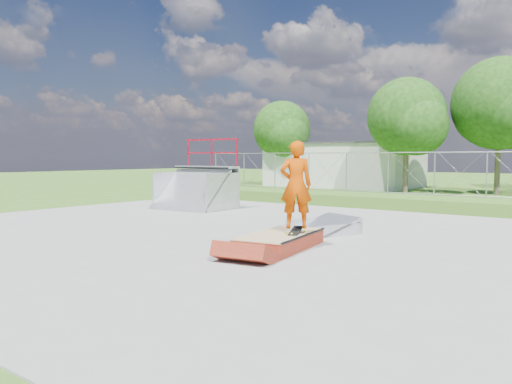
# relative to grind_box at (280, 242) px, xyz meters

# --- Properties ---
(ground) EXTENTS (120.00, 120.00, 0.00)m
(ground) POSITION_rel_grind_box_xyz_m (-2.20, 1.09, -0.18)
(ground) COLOR #3A611B
(ground) RESTS_ON ground
(concrete_pad) EXTENTS (20.00, 16.00, 0.04)m
(concrete_pad) POSITION_rel_grind_box_xyz_m (-2.20, 1.09, -0.16)
(concrete_pad) COLOR gray
(concrete_pad) RESTS_ON ground
(grass_berm) EXTENTS (24.00, 3.00, 0.50)m
(grass_berm) POSITION_rel_grind_box_xyz_m (-2.20, 10.59, 0.07)
(grass_berm) COLOR #3A611B
(grass_berm) RESTS_ON ground
(grind_box) EXTENTS (1.57, 2.62, 0.37)m
(grind_box) POSITION_rel_grind_box_xyz_m (0.00, 0.00, 0.00)
(grind_box) COLOR maroon
(grind_box) RESTS_ON concrete_pad
(quarter_pipe) EXTENTS (2.93, 2.51, 2.83)m
(quarter_pipe) POSITION_rel_grind_box_xyz_m (-7.62, 5.08, 1.23)
(quarter_pipe) COLOR #B1B3B9
(quarter_pipe) RESTS_ON concrete_pad
(flat_bank_ramp) EXTENTS (1.98, 2.03, 0.45)m
(flat_bank_ramp) POSITION_rel_grind_box_xyz_m (-0.34, 2.54, 0.04)
(flat_bank_ramp) COLOR #B1B3B9
(flat_bank_ramp) RESTS_ON concrete_pad
(skateboard) EXTENTS (0.49, 0.82, 0.13)m
(skateboard) POSITION_rel_grind_box_xyz_m (0.26, 0.24, 0.23)
(skateboard) COLOR black
(skateboard) RESTS_ON grind_box
(skater) EXTENTS (0.85, 0.81, 1.96)m
(skater) POSITION_rel_grind_box_xyz_m (0.26, 0.24, 1.21)
(skater) COLOR #C23F00
(skater) RESTS_ON grind_box
(concrete_stairs) EXTENTS (1.50, 1.60, 0.80)m
(concrete_stairs) POSITION_rel_grind_box_xyz_m (-10.70, 9.79, 0.22)
(concrete_stairs) COLOR gray
(concrete_stairs) RESTS_ON ground
(chain_link_fence) EXTENTS (20.00, 0.06, 1.80)m
(chain_link_fence) POSITION_rel_grind_box_xyz_m (-2.20, 11.59, 1.22)
(chain_link_fence) COLOR gray
(chain_link_fence) RESTS_ON grass_berm
(utility_building_flat) EXTENTS (10.00, 6.00, 3.00)m
(utility_building_flat) POSITION_rel_grind_box_xyz_m (-10.20, 23.09, 1.32)
(utility_building_flat) COLOR silver
(utility_building_flat) RESTS_ON ground
(tree_left_near) EXTENTS (4.76, 4.48, 6.65)m
(tree_left_near) POSITION_rel_grind_box_xyz_m (-3.96, 18.92, 4.06)
(tree_left_near) COLOR brown
(tree_left_near) RESTS_ON ground
(tree_center) EXTENTS (5.44, 5.12, 7.60)m
(tree_center) POSITION_rel_grind_box_xyz_m (0.58, 20.90, 4.66)
(tree_center) COLOR brown
(tree_center) RESTS_ON ground
(tree_left_far) EXTENTS (4.42, 4.16, 6.18)m
(tree_left_far) POSITION_rel_grind_box_xyz_m (-13.97, 20.93, 3.75)
(tree_left_far) COLOR brown
(tree_left_far) RESTS_ON ground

